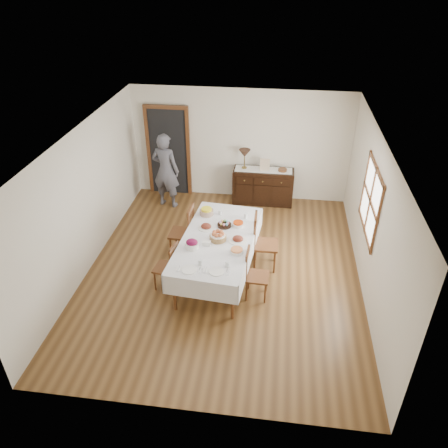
# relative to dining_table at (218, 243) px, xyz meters

# --- Properties ---
(ground) EXTENTS (6.00, 6.00, 0.00)m
(ground) POSITION_rel_dining_table_xyz_m (0.07, 0.18, -0.73)
(ground) COLOR brown
(room_shell) EXTENTS (5.02, 6.02, 2.65)m
(room_shell) POSITION_rel_dining_table_xyz_m (-0.07, 0.60, 0.91)
(room_shell) COLOR white
(room_shell) RESTS_ON ground
(dining_table) EXTENTS (1.44, 2.51, 0.83)m
(dining_table) POSITION_rel_dining_table_xyz_m (0.00, 0.00, 0.00)
(dining_table) COLOR white
(dining_table) RESTS_ON ground
(chair_left_near) EXTENTS (0.43, 0.43, 0.91)m
(chair_left_near) POSITION_rel_dining_table_xyz_m (-0.81, -0.42, -0.28)
(chair_left_near) COLOR brown
(chair_left_near) RESTS_ON ground
(chair_left_far) EXTENTS (0.46, 0.46, 1.07)m
(chair_left_far) POSITION_rel_dining_table_xyz_m (-0.74, 0.59, -0.19)
(chair_left_far) COLOR brown
(chair_left_far) RESTS_ON ground
(chair_right_near) EXTENTS (0.40, 0.40, 0.93)m
(chair_right_near) POSITION_rel_dining_table_xyz_m (0.69, -0.46, -0.26)
(chair_right_near) COLOR brown
(chair_right_near) RESTS_ON ground
(chair_right_far) EXTENTS (0.46, 0.46, 1.09)m
(chair_right_far) POSITION_rel_dining_table_xyz_m (0.77, 0.40, -0.18)
(chair_right_far) COLOR brown
(chair_right_far) RESTS_ON ground
(sideboard) EXTENTS (1.39, 0.51, 0.84)m
(sideboard) POSITION_rel_dining_table_xyz_m (0.64, 2.90, -0.31)
(sideboard) COLOR black
(sideboard) RESTS_ON ground
(person) EXTENTS (0.65, 0.49, 1.87)m
(person) POSITION_rel_dining_table_xyz_m (-1.55, 2.49, 0.20)
(person) COLOR #53535F
(person) RESTS_ON ground
(bread_basket) EXTENTS (0.30, 0.30, 0.17)m
(bread_basket) POSITION_rel_dining_table_xyz_m (0.01, -0.05, 0.17)
(bread_basket) COLOR olive
(bread_basket) RESTS_ON dining_table
(egg_basket) EXTENTS (0.25, 0.25, 0.10)m
(egg_basket) POSITION_rel_dining_table_xyz_m (0.06, 0.40, 0.13)
(egg_basket) COLOR black
(egg_basket) RESTS_ON dining_table
(ham_platter_a) EXTENTS (0.30, 0.30, 0.11)m
(ham_platter_a) POSITION_rel_dining_table_xyz_m (-0.26, 0.30, 0.12)
(ham_platter_a) COLOR white
(ham_platter_a) RESTS_ON dining_table
(ham_platter_b) EXTENTS (0.33, 0.33, 0.11)m
(ham_platter_b) POSITION_rel_dining_table_xyz_m (0.35, -0.03, 0.12)
(ham_platter_b) COLOR white
(ham_platter_b) RESTS_ON dining_table
(beet_bowl) EXTENTS (0.23, 0.23, 0.17)m
(beet_bowl) POSITION_rel_dining_table_xyz_m (-0.39, -0.34, 0.17)
(beet_bowl) COLOR white
(beet_bowl) RESTS_ON dining_table
(carrot_bowl) EXTENTS (0.21, 0.21, 0.09)m
(carrot_bowl) POSITION_rel_dining_table_xyz_m (0.31, 0.43, 0.14)
(carrot_bowl) COLOR white
(carrot_bowl) RESTS_ON dining_table
(pineapple_bowl) EXTENTS (0.26, 0.26, 0.13)m
(pineapple_bowl) POSITION_rel_dining_table_xyz_m (-0.33, 0.78, 0.16)
(pineapple_bowl) COLOR tan
(pineapple_bowl) RESTS_ON dining_table
(casserole_dish) EXTENTS (0.22, 0.22, 0.08)m
(casserole_dish) POSITION_rel_dining_table_xyz_m (0.37, -0.39, 0.13)
(casserole_dish) COLOR white
(casserole_dish) RESTS_ON dining_table
(butter_dish) EXTENTS (0.15, 0.10, 0.07)m
(butter_dish) POSITION_rel_dining_table_xyz_m (-0.16, -0.23, 0.13)
(butter_dish) COLOR white
(butter_dish) RESTS_ON dining_table
(setting_left) EXTENTS (0.43, 0.31, 0.10)m
(setting_left) POSITION_rel_dining_table_xyz_m (-0.27, -0.90, 0.12)
(setting_left) COLOR white
(setting_left) RESTS_ON dining_table
(setting_right) EXTENTS (0.43, 0.31, 0.10)m
(setting_right) POSITION_rel_dining_table_xyz_m (0.16, -0.88, 0.12)
(setting_right) COLOR white
(setting_right) RESTS_ON dining_table
(glass_far_a) EXTENTS (0.07, 0.07, 0.09)m
(glass_far_a) POSITION_rel_dining_table_xyz_m (-0.07, 0.80, 0.14)
(glass_far_a) COLOR white
(glass_far_a) RESTS_ON dining_table
(glass_far_b) EXTENTS (0.07, 0.07, 0.11)m
(glass_far_b) POSITION_rel_dining_table_xyz_m (0.42, 0.73, 0.15)
(glass_far_b) COLOR white
(glass_far_b) RESTS_ON dining_table
(runner) EXTENTS (1.30, 0.35, 0.01)m
(runner) POSITION_rel_dining_table_xyz_m (0.63, 2.91, 0.11)
(runner) COLOR white
(runner) RESTS_ON sideboard
(table_lamp) EXTENTS (0.26, 0.26, 0.46)m
(table_lamp) POSITION_rel_dining_table_xyz_m (0.19, 2.94, 0.46)
(table_lamp) COLOR brown
(table_lamp) RESTS_ON sideboard
(picture_frame) EXTENTS (0.22, 0.08, 0.28)m
(picture_frame) POSITION_rel_dining_table_xyz_m (0.66, 2.87, 0.24)
(picture_frame) COLOR #C8AE90
(picture_frame) RESTS_ON sideboard
(deco_bowl) EXTENTS (0.20, 0.20, 0.06)m
(deco_bowl) POSITION_rel_dining_table_xyz_m (1.07, 2.89, 0.13)
(deco_bowl) COLOR brown
(deco_bowl) RESTS_ON sideboard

